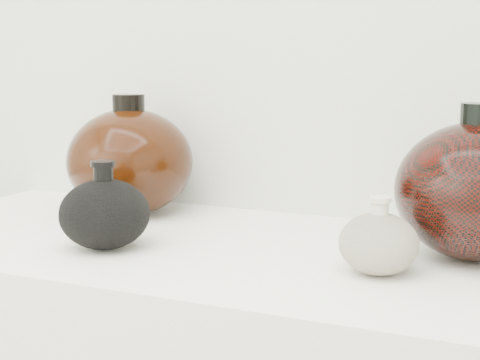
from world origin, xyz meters
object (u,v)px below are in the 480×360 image
at_px(right_round_pot, 478,190).
at_px(left_round_pot, 130,161).
at_px(cream_gourd_vase, 379,243).
at_px(black_gourd_vase, 105,213).

bearing_deg(right_round_pot, left_round_pot, 174.54).
distance_m(cream_gourd_vase, right_round_pot, 0.18).
xyz_separation_m(cream_gourd_vase, left_round_pot, (-0.50, 0.18, 0.06)).
distance_m(cream_gourd_vase, left_round_pot, 0.53).
bearing_deg(left_round_pot, black_gourd_vase, -66.94).
bearing_deg(right_round_pot, black_gourd_vase, -162.63).
xyz_separation_m(black_gourd_vase, cream_gourd_vase, (0.40, 0.04, -0.01)).
relative_size(cream_gourd_vase, right_round_pot, 0.54).
distance_m(black_gourd_vase, cream_gourd_vase, 0.40).
xyz_separation_m(cream_gourd_vase, right_round_pot, (0.11, 0.12, 0.06)).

